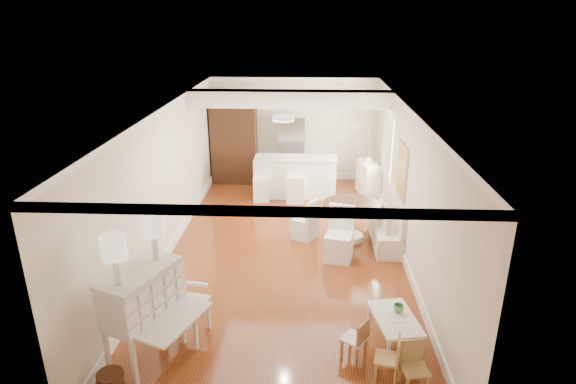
# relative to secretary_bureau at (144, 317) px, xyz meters

# --- Properties ---
(room) EXTENTS (9.00, 9.04, 2.82)m
(room) POSITION_rel_secretary_bureau_xyz_m (1.71, 3.52, 1.29)
(room) COLOR brown
(room) RESTS_ON ground
(secretary_bureau) EXTENTS (1.41, 1.42, 1.38)m
(secretary_bureau) POSITION_rel_secretary_bureau_xyz_m (0.00, 0.00, 0.00)
(secretary_bureau) COLOR silver
(secretary_bureau) RESTS_ON ground
(gustavian_armchair) EXTENTS (0.71, 0.71, 1.07)m
(gustavian_armchair) POSITION_rel_secretary_bureau_xyz_m (0.39, 0.53, -0.15)
(gustavian_armchair) COLOR white
(gustavian_armchair) RESTS_ON ground
(wicker_basket) EXTENTS (0.42, 0.42, 0.32)m
(wicker_basket) POSITION_rel_secretary_bureau_xyz_m (-0.25, -0.64, -0.53)
(wicker_basket) COLOR #4D2B18
(wicker_basket) RESTS_ON ground
(kids_table) EXTENTS (0.71, 0.99, 0.45)m
(kids_table) POSITION_rel_secretary_bureau_xyz_m (3.34, 0.48, -0.46)
(kids_table) COLOR silver
(kids_table) RESTS_ON ground
(kids_chair_a) EXTENTS (0.36, 0.36, 0.63)m
(kids_chair_a) POSITION_rel_secretary_bureau_xyz_m (3.13, -0.20, -0.37)
(kids_chair_a) COLOR tan
(kids_chair_a) RESTS_ON ground
(kids_chair_b) EXTENTS (0.41, 0.41, 0.61)m
(kids_chair_b) POSITION_rel_secretary_bureau_xyz_m (2.75, 0.20, -0.38)
(kids_chair_b) COLOR #9A6C46
(kids_chair_b) RESTS_ON ground
(kids_chair_c) EXTENTS (0.36, 0.36, 0.65)m
(kids_chair_c) POSITION_rel_secretary_bureau_xyz_m (3.44, -0.38, -0.36)
(kids_chair_c) COLOR #AA844D
(kids_chair_c) RESTS_ON ground
(banquette) EXTENTS (0.52, 1.60, 0.98)m
(banquette) POSITION_rel_secretary_bureau_xyz_m (3.66, 3.69, -0.20)
(banquette) COLOR silver
(banquette) RESTS_ON ground
(dining_table) EXTENTS (1.46, 1.46, 0.79)m
(dining_table) POSITION_rel_secretary_bureau_xyz_m (2.98, 3.83, -0.29)
(dining_table) COLOR #432815
(dining_table) RESTS_ON ground
(slip_chair_near) EXTENTS (0.59, 0.60, 1.03)m
(slip_chair_near) POSITION_rel_secretary_bureau_xyz_m (2.69, 2.97, -0.17)
(slip_chair_near) COLOR white
(slip_chair_near) RESTS_ON ground
(slip_chair_far) EXTENTS (0.58, 0.57, 0.86)m
(slip_chair_far) POSITION_rel_secretary_bureau_xyz_m (2.03, 3.85, -0.26)
(slip_chair_far) COLOR silver
(slip_chair_far) RESTS_ON ground
(breakfast_counter) EXTENTS (2.05, 0.65, 1.03)m
(breakfast_counter) POSITION_rel_secretary_bureau_xyz_m (1.77, 6.29, -0.17)
(breakfast_counter) COLOR white
(breakfast_counter) RESTS_ON ground
(bar_stool_left) EXTENTS (0.42, 0.42, 0.97)m
(bar_stool_left) POSITION_rel_secretary_bureau_xyz_m (0.93, 5.94, -0.20)
(bar_stool_left) COLOR white
(bar_stool_left) RESTS_ON ground
(bar_stool_right) EXTENTS (0.44, 0.44, 1.06)m
(bar_stool_right) POSITION_rel_secretary_bureau_xyz_m (1.77, 5.89, -0.16)
(bar_stool_right) COLOR white
(bar_stool_right) RESTS_ON ground
(pantry_cabinet) EXTENTS (1.20, 0.60, 2.30)m
(pantry_cabinet) POSITION_rel_secretary_bureau_xyz_m (0.07, 7.37, 0.46)
(pantry_cabinet) COLOR #381E11
(pantry_cabinet) RESTS_ON ground
(fridge) EXTENTS (0.75, 0.65, 1.80)m
(fridge) POSITION_rel_secretary_bureau_xyz_m (1.97, 7.34, 0.21)
(fridge) COLOR silver
(fridge) RESTS_ON ground
(sideboard) EXTENTS (0.57, 0.95, 0.85)m
(sideboard) POSITION_rel_secretary_bureau_xyz_m (3.62, 6.51, -0.27)
(sideboard) COLOR white
(sideboard) RESTS_ON ground
(pencil_cup) EXTENTS (0.15, 0.15, 0.11)m
(pencil_cup) POSITION_rel_secretary_bureau_xyz_m (3.40, 0.62, -0.18)
(pencil_cup) COLOR #5DA161
(pencil_cup) RESTS_ON kids_table
(branch_vase) EXTENTS (0.20, 0.20, 0.17)m
(branch_vase) POSITION_rel_secretary_bureau_xyz_m (3.59, 6.52, 0.24)
(branch_vase) COLOR white
(branch_vase) RESTS_ON sideboard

